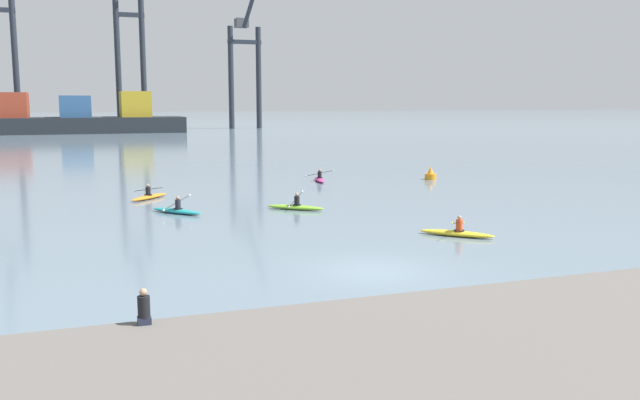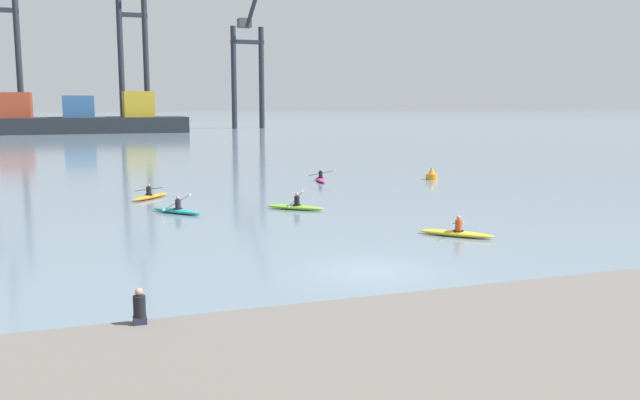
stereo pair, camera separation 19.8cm
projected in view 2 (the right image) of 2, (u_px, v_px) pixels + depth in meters
The scene contains 11 objects.
ground_plane at pixel (372, 271), 24.03m from camera, with size 800.00×800.00×0.00m, color slate.
container_barge at pixel (79, 119), 130.32m from camera, with size 40.64×11.09×8.01m.
gantry_crane_west_mid at pixel (133, 40), 141.74m from camera, with size 6.35×19.23×36.45m.
gantry_crane_east_mid at pixel (248, 56), 150.20m from camera, with size 7.56×20.72×33.09m.
channel_buoy at pixel (432, 175), 52.29m from camera, with size 0.90×0.90×1.00m.
kayak_magenta at pixel (320, 179), 51.15m from camera, with size 2.22×3.45×0.95m.
kayak_lime at pixel (295, 207), 37.66m from camera, with size 3.00×2.63×0.98m.
kayak_teal at pixel (177, 210), 36.40m from camera, with size 2.60×3.02×0.97m.
kayak_orange at pixel (150, 196), 41.85m from camera, with size 2.73×2.92×0.95m.
kayak_yellow at pixel (456, 233), 30.14m from camera, with size 2.80×2.86×0.95m.
seated_onlooker at pixel (139, 308), 16.35m from camera, with size 0.32×0.30×0.90m.
Camera 2 is at (-9.59, -21.44, 5.96)m, focal length 37.90 mm.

